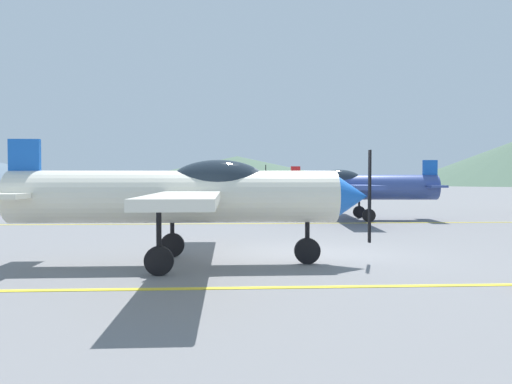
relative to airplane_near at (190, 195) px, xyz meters
name	(u,v)px	position (x,y,z in m)	size (l,w,h in m)	color
ground_plane	(321,257)	(2.90, 0.94, -1.45)	(400.00, 400.00, 0.00)	slate
apron_line_near	(357,287)	(2.90, -2.20, -1.44)	(80.00, 0.16, 0.01)	yellow
apron_line_far	(282,223)	(2.90, 9.19, -1.44)	(80.00, 0.16, 0.01)	yellow
airplane_near	(190,195)	(0.00, 0.00, 0.00)	(7.38, 8.52, 2.57)	silver
airplane_mid	(353,186)	(6.11, 10.73, 0.00)	(7.46, 8.58, 2.57)	#33478C
airplane_far	(246,184)	(1.86, 20.86, 0.00)	(7.50, 8.58, 2.57)	white
hill_centerleft	(237,170)	(3.72, 159.71, 3.30)	(88.17, 88.17, 9.49)	#4C6651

